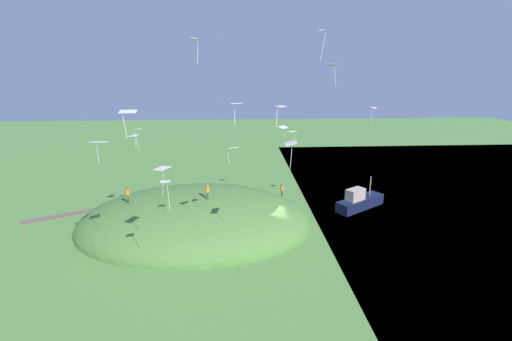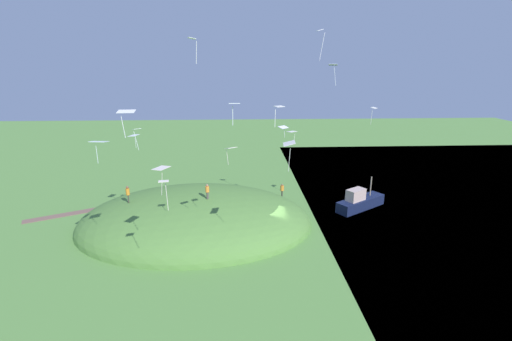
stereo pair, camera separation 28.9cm
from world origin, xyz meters
name	(u,v)px [view 1 (the left image)]	position (x,y,z in m)	size (l,w,h in m)	color
ground_plane	(275,232)	(0.00, 0.00, 0.00)	(160.00, 160.00, 0.00)	#57883E
grass_hill	(196,224)	(8.53, -2.35, 0.00)	(25.56, 18.85, 7.26)	#517F39
dirt_path	(78,213)	(22.93, -6.29, 0.02)	(11.55, 1.24, 0.04)	brown
boat_on_lake	(359,201)	(-11.00, -5.90, 0.92)	(6.84, 5.39, 3.73)	#131B3A
person_near_shore	(207,190)	(6.97, -0.80, 4.56)	(0.55, 0.55, 1.61)	#504843
person_walking_path	(282,189)	(-1.57, -6.81, 2.43)	(0.48, 0.48, 1.63)	#35332B
person_watching_kites	(128,193)	(15.30, -1.41, 4.22)	(0.48, 0.48, 1.83)	#35322A
kite_0	(194,40)	(6.70, 8.42, 18.65)	(0.69, 0.85, 1.75)	white
kite_1	(232,149)	(4.26, 8.14, 10.96)	(1.00, 0.93, 1.43)	white
kite_2	(100,143)	(13.39, 9.55, 11.86)	(1.23, 0.93, 1.64)	white
kite_3	(374,109)	(-9.90, -1.10, 12.71)	(0.82, 0.83, 1.70)	silver
kite_4	(163,169)	(9.09, 10.16, 10.02)	(1.25, 1.40, 2.10)	white
kite_5	(128,113)	(10.22, 13.13, 14.38)	(1.05, 0.77, 1.61)	white
kite_6	(137,132)	(11.94, 5.20, 11.81)	(0.74, 0.72, 1.84)	white
kite_7	(333,66)	(-5.22, 0.22, 16.86)	(0.95, 0.80, 1.97)	white
kite_8	(166,185)	(8.42, 12.67, 9.72)	(0.70, 0.54, 2.08)	white
kite_9	(321,34)	(-2.35, 7.15, 19.16)	(0.60, 0.67, 2.17)	white
kite_10	(291,144)	(0.24, 11.07, 11.90)	(0.89, 1.23, 2.08)	silver
kite_11	(292,132)	(-2.28, -4.75, 9.82)	(1.25, 1.20, 1.13)	white
kite_12	(283,127)	(-1.10, -3.12, 10.61)	(1.23, 1.18, 1.27)	white
kite_13	(134,136)	(13.91, -0.75, 10.32)	(1.01, 1.23, 1.36)	white
kite_14	(236,105)	(3.88, 12.65, 14.72)	(0.68, 0.48, 1.39)	white
kite_15	(280,108)	(1.03, 11.26, 14.35)	(0.76, 0.71, 1.33)	white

